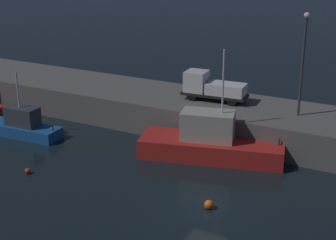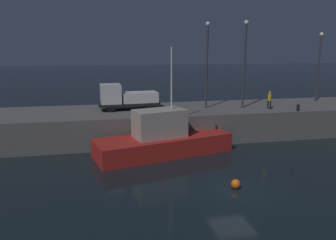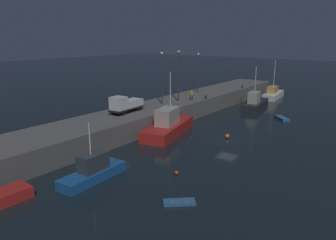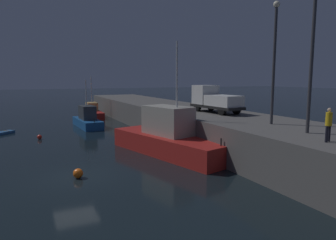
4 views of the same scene
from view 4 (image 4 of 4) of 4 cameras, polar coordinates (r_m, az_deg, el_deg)
ground_plane at (r=19.64m, az=-16.87°, el=-10.14°), size 320.00×320.00×0.00m
pier_quay at (r=24.68m, az=14.84°, el=-3.12°), size 78.94×7.80×2.75m
fishing_trawler_red at (r=24.31m, az=0.34°, el=-3.38°), size 11.70×6.33×8.63m
fishing_boat_white at (r=38.76m, az=-14.69°, el=0.10°), size 7.18×2.52×5.71m
fishing_boat_orange at (r=48.39m, az=-13.77°, el=1.42°), size 7.82×2.42×6.27m
rowboat_white_mid at (r=37.13m, az=-28.42°, el=-2.14°), size 2.46×2.57×0.31m
mooring_buoy_near at (r=19.36m, az=-16.30°, el=-9.46°), size 0.59×0.59×0.59m
mooring_buoy_mid at (r=32.62m, az=-22.67°, el=-2.91°), size 0.44×0.44×0.44m
lamp_post_west at (r=22.49m, az=19.08°, el=11.48°), size 0.44×0.44×8.25m
lamp_post_east at (r=19.56m, az=25.14°, el=11.99°), size 0.44×0.44×8.37m
utility_truck at (r=28.93m, az=8.56°, el=3.76°), size 5.89×2.35×2.50m
dockworker at (r=17.29m, az=27.57°, el=-0.43°), size 0.39×0.44×1.72m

